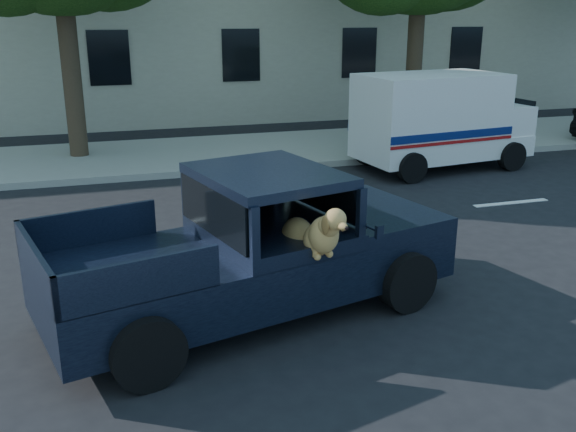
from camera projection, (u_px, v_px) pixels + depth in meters
The scene contains 5 objects.
ground at pixel (403, 302), 8.19m from camera, with size 120.00×120.00×0.00m, color black.
far_sidewalk at pixel (242, 151), 16.55m from camera, with size 60.00×4.00×0.15m, color gray.
lane_stripes at pixel (418, 212), 11.84m from camera, with size 21.60×0.14×0.01m, color silver, non-canonical shape.
pickup_truck at pixel (246, 268), 7.73m from camera, with size 5.25×3.12×1.76m.
mail_truck at pixel (439, 128), 14.86m from camera, with size 4.20×2.47×2.19m.
Camera 1 is at (-3.56, -6.71, 3.57)m, focal length 40.00 mm.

